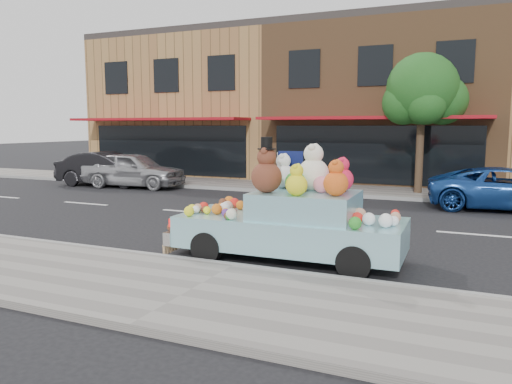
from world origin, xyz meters
The scene contains 12 objects.
ground centered at (0.00, 0.00, 0.00)m, with size 120.00×120.00×0.00m, color black.
near_sidewalk centered at (0.00, -6.50, 0.06)m, with size 60.00×3.00×0.12m, color gray.
far_sidewalk centered at (0.00, 6.50, 0.06)m, with size 60.00×3.00×0.12m, color gray.
near_kerb centered at (0.00, -5.00, 0.07)m, with size 60.00×0.12×0.13m, color gray.
far_kerb centered at (0.00, 5.00, 0.07)m, with size 60.00×0.12×0.13m, color gray.
storefront_left centered at (-10.00, 11.97, 3.64)m, with size 10.00×9.80×7.30m.
storefront_mid centered at (0.00, 11.97, 3.64)m, with size 10.00×9.80×7.30m.
street_tree centered at (2.03, 6.55, 3.69)m, with size 3.00×2.70×5.22m.
car_silver centered at (-9.31, 4.31, 0.76)m, with size 1.78×4.43×1.51m, color #A6A7AB.
car_blue centered at (4.88, 4.25, 0.66)m, with size 2.18×4.73×1.32m, color #1C479B.
car_dark centered at (-10.65, 4.29, 0.73)m, with size 1.56×4.46×1.47m, color black.
art_car centered at (0.70, -3.94, 0.82)m, with size 4.52×1.85×2.38m.
Camera 1 is at (3.85, -12.84, 2.59)m, focal length 35.00 mm.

